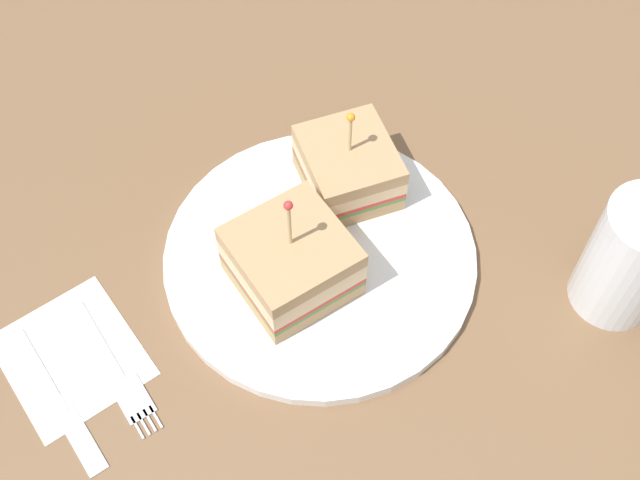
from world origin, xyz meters
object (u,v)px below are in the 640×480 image
object	(u,v)px
sandwich_half_back	(291,262)
drink_glass	(628,264)
sandwich_half_front	(348,168)
plate	(320,257)
knife	(63,407)
napkin	(71,356)
fork	(123,380)

from	to	relation	value
sandwich_half_back	drink_glass	distance (cm)	25.57
sandwich_half_back	drink_glass	size ratio (longest dim) A/B	1.05
sandwich_half_front	sandwich_half_back	distance (cm)	10.53
plate	sandwich_half_front	size ratio (longest dim) A/B	2.58
sandwich_half_front	knife	distance (cm)	29.43
plate	sandwich_half_back	distance (cm)	4.70
drink_glass	napkin	world-z (taller)	drink_glass
napkin	knife	xyz separation A→B (cm)	(0.07, 4.19, 0.10)
plate	napkin	distance (cm)	21.03
knife	plate	bearing A→B (deg)	-147.74
sandwich_half_front	napkin	xyz separation A→B (cm)	(22.01, 14.98, -3.42)
plate	fork	xyz separation A→B (cm)	(15.22, 10.30, -0.35)
napkin	knife	distance (cm)	4.19
drink_glass	napkin	xyz separation A→B (cm)	(42.62, 4.10, -4.71)
sandwich_half_back	napkin	bearing A→B (deg)	18.32
fork	knife	size ratio (longest dim) A/B	0.97
sandwich_half_front	fork	size ratio (longest dim) A/B	0.86
sandwich_half_back	drink_glass	bearing A→B (deg)	176.49
plate	sandwich_half_front	distance (cm)	7.94
drink_glass	knife	world-z (taller)	drink_glass
knife	napkin	bearing A→B (deg)	-90.92
drink_glass	sandwich_half_back	bearing A→B (deg)	-3.51
drink_glass	knife	xyz separation A→B (cm)	(42.68, 8.30, -4.61)
sandwich_half_back	fork	bearing A→B (deg)	31.33
drink_glass	fork	xyz separation A→B (cm)	(38.44, 6.31, -4.61)
plate	sandwich_half_back	xyz separation A→B (cm)	(2.29, 2.43, 3.31)
sandwich_half_back	drink_glass	xyz separation A→B (cm)	(-25.51, 1.56, 0.94)
sandwich_half_front	plate	bearing A→B (deg)	69.28
drink_glass	sandwich_half_front	bearing A→B (deg)	-27.82
drink_glass	fork	bearing A→B (deg)	9.32
napkin	plate	bearing A→B (deg)	-157.35
sandwich_half_front	fork	world-z (taller)	sandwich_half_front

